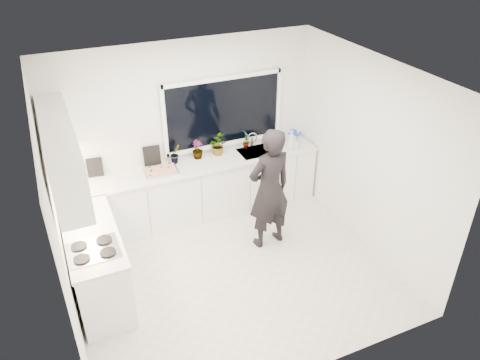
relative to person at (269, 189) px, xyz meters
name	(u,v)px	position (x,y,z in m)	size (l,w,h in m)	color
floor	(233,272)	(-0.72, -0.39, -0.91)	(4.00, 3.50, 0.02)	beige
wall_back	(186,130)	(-0.72, 1.37, 0.45)	(4.00, 0.02, 2.70)	white
wall_left	(56,227)	(-2.73, -0.39, 0.45)	(0.02, 3.50, 2.70)	white
wall_right	(369,155)	(1.29, -0.39, 0.45)	(0.02, 3.50, 2.70)	white
ceiling	(231,76)	(-0.72, -0.39, 1.81)	(4.00, 3.50, 0.02)	white
window	(223,112)	(-0.12, 1.34, 0.65)	(1.80, 0.02, 1.00)	black
base_cabinets_back	(196,191)	(-0.72, 1.06, -0.46)	(3.92, 0.58, 0.88)	white
base_cabinets_left	(97,264)	(-2.39, -0.04, -0.46)	(0.58, 1.60, 0.88)	white
countertop_back	(194,166)	(-0.72, 1.05, 0.00)	(3.94, 0.62, 0.04)	silver
countertop_left	(91,234)	(-2.39, -0.04, 0.00)	(0.62, 1.60, 0.04)	silver
upper_cabinets	(61,153)	(-2.51, 0.31, 0.95)	(0.34, 2.10, 0.70)	white
sink	(257,154)	(0.33, 1.06, -0.03)	(0.58, 0.42, 0.14)	silver
faucet	(252,140)	(0.33, 1.26, 0.13)	(0.03, 0.03, 0.22)	silver
stovetop	(93,250)	(-2.41, -0.39, 0.03)	(0.56, 0.48, 0.03)	black
person	(269,189)	(0.00, 0.00, 0.00)	(0.66, 0.43, 1.80)	black
pizza_tray	(161,171)	(-1.23, 1.03, 0.03)	(0.48, 0.35, 0.03)	silver
pizza	(161,170)	(-1.23, 1.03, 0.05)	(0.43, 0.31, 0.01)	#B51826
watering_can	(293,135)	(1.05, 1.22, 0.08)	(0.14, 0.14, 0.13)	blue
paper_towel_roll	(69,178)	(-2.48, 1.16, 0.15)	(0.11, 0.11, 0.26)	silver
knife_block	(70,177)	(-2.46, 1.20, 0.13)	(0.13, 0.10, 0.22)	#9E6749
utensil_crock	(73,210)	(-2.53, 0.41, 0.10)	(0.13, 0.13, 0.16)	#B9B9BE
picture_frame_large	(95,167)	(-2.11, 1.30, 0.16)	(0.22, 0.02, 0.28)	black
picture_frame_small	(152,156)	(-1.28, 1.30, 0.17)	(0.25, 0.02, 0.30)	black
herb_plants	(212,146)	(-0.37, 1.22, 0.17)	(1.33, 0.31, 0.32)	#26662D
soap_bottles	(292,141)	(0.86, 0.91, 0.16)	(0.20, 0.15, 0.31)	#D8BF66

